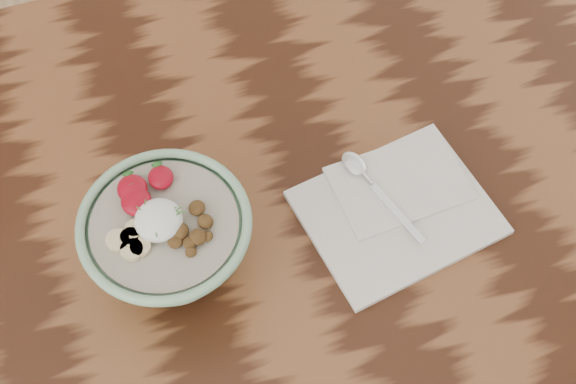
% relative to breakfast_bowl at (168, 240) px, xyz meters
% --- Properties ---
extents(table, '(1.60, 0.90, 0.75)m').
position_rel_breakfast_bowl_xyz_m(table, '(0.01, 0.06, -0.16)').
color(table, '#34190D').
rests_on(table, ground).
extents(breakfast_bowl, '(0.20, 0.20, 0.14)m').
position_rel_breakfast_bowl_xyz_m(breakfast_bowl, '(0.00, 0.00, 0.00)').
color(breakfast_bowl, '#86B490').
rests_on(breakfast_bowl, table).
extents(napkin, '(0.26, 0.22, 0.01)m').
position_rel_breakfast_bowl_xyz_m(napkin, '(0.30, -0.02, -0.06)').
color(napkin, silver).
rests_on(napkin, table).
extents(spoon, '(0.06, 0.16, 0.01)m').
position_rel_breakfast_bowl_xyz_m(spoon, '(0.27, 0.03, -0.05)').
color(spoon, silver).
rests_on(spoon, napkin).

